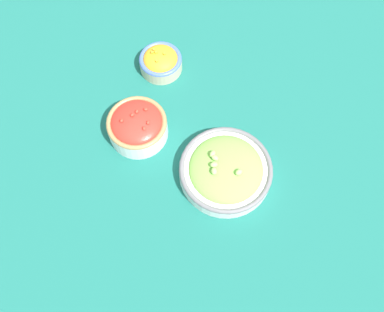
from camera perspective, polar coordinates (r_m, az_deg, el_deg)
ground_plane at (r=1.02m, az=0.00°, el=-0.68°), size 3.00×3.00×0.00m
bowl_squash at (r=1.14m, az=-4.20°, el=12.48°), size 0.11×0.11×0.06m
bowl_lettuce at (r=0.99m, az=4.51°, el=-1.89°), size 0.22×0.22×0.07m
bowl_cherry_tomatoes at (r=1.03m, az=-7.31°, el=4.04°), size 0.14×0.14×0.08m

